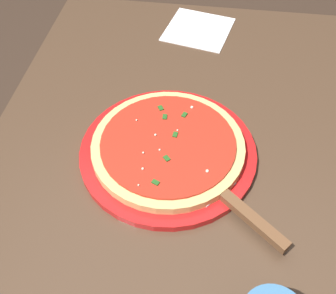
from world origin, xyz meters
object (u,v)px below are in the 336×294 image
at_px(pizza, 168,146).
at_px(napkin_folded_right, 198,29).
at_px(serving_plate, 168,152).
at_px(pizza_server, 233,204).

height_order(pizza, napkin_folded_right, pizza).
xyz_separation_m(serving_plate, pizza, (0.00, -0.00, 0.02)).
relative_size(serving_plate, napkin_folded_right, 2.08).
height_order(serving_plate, napkin_folded_right, serving_plate).
distance_m(serving_plate, napkin_folded_right, 0.40).
distance_m(pizza, pizza_server, 0.16).
bearing_deg(napkin_folded_right, serving_plate, 177.30).
height_order(pizza_server, napkin_folded_right, pizza_server).
distance_m(pizza, napkin_folded_right, 0.40).
xyz_separation_m(serving_plate, napkin_folded_right, (0.40, -0.02, -0.01)).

